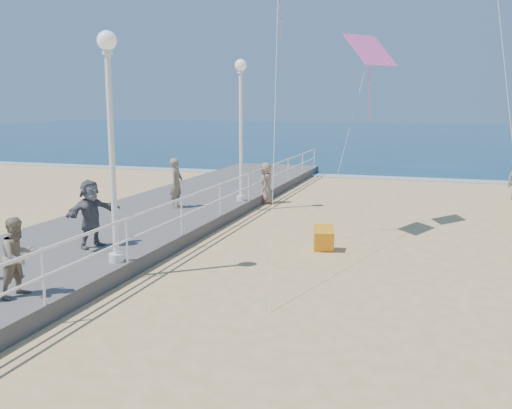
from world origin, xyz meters
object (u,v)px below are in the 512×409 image
(lamp_post_far, at_px, (241,115))
(spectator_5, at_px, (91,214))
(box_kite, at_px, (324,240))
(beach_walker_c, at_px, (266,183))
(spectator_6, at_px, (176,183))
(lamp_post_mid, at_px, (111,124))
(spectator_1, at_px, (18,257))

(lamp_post_far, xyz_separation_m, spectator_5, (-1.37, -7.96, -2.37))
(spectator_5, xyz_separation_m, box_kite, (5.58, 2.97, -0.99))
(beach_walker_c, bearing_deg, spectator_6, -42.00)
(lamp_post_mid, xyz_separation_m, beach_walker_c, (0.44, 10.87, -2.81))
(lamp_post_far, bearing_deg, spectator_1, -92.39)
(spectator_1, relative_size, spectator_5, 0.88)
(spectator_5, relative_size, box_kite, 2.98)
(lamp_post_far, height_order, beach_walker_c, lamp_post_far)
(spectator_6, bearing_deg, lamp_post_far, -43.53)
(lamp_post_mid, xyz_separation_m, box_kite, (4.21, 4.01, -3.36))
(beach_walker_c, xyz_separation_m, box_kite, (3.77, -6.86, -0.55))
(lamp_post_far, relative_size, spectator_6, 2.98)
(lamp_post_far, bearing_deg, beach_walker_c, 76.82)
(spectator_1, bearing_deg, box_kite, -23.71)
(spectator_5, bearing_deg, spectator_1, -147.43)
(spectator_1, xyz_separation_m, spectator_5, (-0.88, 3.75, 0.11))
(spectator_6, height_order, beach_walker_c, spectator_6)
(spectator_1, bearing_deg, spectator_5, 24.42)
(lamp_post_mid, relative_size, box_kite, 8.87)
(lamp_post_far, bearing_deg, box_kite, -49.83)
(beach_walker_c, height_order, box_kite, beach_walker_c)
(beach_walker_c, distance_m, box_kite, 7.85)
(lamp_post_mid, height_order, box_kite, lamp_post_mid)
(spectator_5, xyz_separation_m, spectator_6, (-0.37, 5.88, -0.00))
(spectator_6, height_order, box_kite, spectator_6)
(spectator_1, height_order, spectator_5, spectator_5)
(lamp_post_mid, bearing_deg, spectator_1, -100.20)
(lamp_post_mid, distance_m, beach_walker_c, 11.24)
(spectator_5, height_order, beach_walker_c, spectator_5)
(lamp_post_mid, xyz_separation_m, spectator_5, (-1.37, 1.04, -2.37))
(spectator_6, xyz_separation_m, beach_walker_c, (2.18, 3.95, -0.44))
(lamp_post_mid, height_order, lamp_post_far, same)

